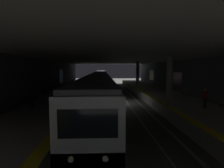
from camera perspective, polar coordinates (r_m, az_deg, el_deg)
ground_plane at (r=24.61m, az=1.13°, el=-5.74°), size 120.00×120.00×0.00m
track_left at (r=24.84m, az=6.22°, el=-5.48°), size 60.00×1.53×0.16m
track_right at (r=24.54m, az=-4.03°, el=-5.58°), size 60.00×1.53×0.16m
platform_left at (r=25.80m, az=15.84°, el=-4.25°), size 60.00×5.30×1.06m
platform_right at (r=24.95m, az=-14.10°, el=-4.51°), size 60.00×5.30×1.06m
wall_left at (r=26.65m, az=21.85°, el=0.80°), size 60.00×0.56×5.60m
wall_right at (r=25.43m, az=-20.63°, el=0.66°), size 60.00×0.56×5.60m
ceiling_slab at (r=24.24m, az=1.15°, el=7.87°), size 60.00×19.40×0.40m
pillar_near at (r=18.08m, az=16.61°, el=0.91°), size 0.56×0.56×4.55m
pillar_far at (r=33.40m, az=7.59°, el=2.72°), size 0.56×0.56×4.55m
metro_train at (r=37.57m, az=-3.60°, el=0.98°), size 61.02×2.83×3.49m
bench_left_far at (r=25.56m, az=20.75°, el=-2.08°), size 1.70×0.47×0.86m
bench_right_near at (r=26.06m, az=-18.08°, el=-1.89°), size 1.70×0.47×0.86m
bench_right_mid at (r=37.71m, az=-13.27°, el=0.19°), size 1.70×0.47×0.86m
person_waiting_near at (r=18.13m, az=25.87°, el=-3.61°), size 0.60×0.23×1.71m
person_walking_mid at (r=35.89m, az=-11.66°, el=0.51°), size 0.60×0.22×1.57m
person_standing_far at (r=26.11m, az=-10.97°, el=-1.04°), size 0.60×0.22×1.55m
suitcase_rolling at (r=17.82m, az=-22.51°, el=-5.72°), size 0.34×0.25×0.88m
backpack_on_floor at (r=27.20m, az=16.30°, el=-2.26°), size 0.30×0.20×0.40m
trash_bin at (r=20.32m, az=-20.41°, el=-4.04°), size 0.44×0.44×0.85m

